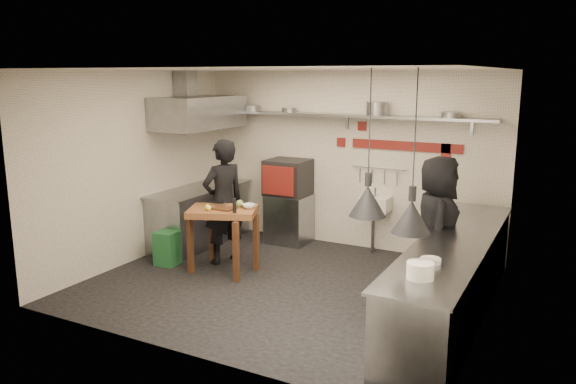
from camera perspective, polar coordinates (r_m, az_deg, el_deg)
The scene contains 47 objects.
floor at distance 7.52m, azimuth -0.29°, elevation -9.48°, with size 5.00×5.00×0.00m, color black.
ceiling at distance 7.01m, azimuth -0.31°, elevation 12.37°, with size 5.00×5.00×0.00m, color silver.
wall_back at distance 9.02m, azimuth 6.01°, elevation 3.26°, with size 5.00×0.04×2.80m, color silver.
wall_front at distance 5.42m, azimuth -10.83°, elevation -2.64°, with size 5.00×0.04×2.80m, color silver.
wall_left at distance 8.58m, azimuth -15.20°, elevation 2.48°, with size 0.04×4.20×2.80m, color silver.
wall_right at distance 6.38m, azimuth 19.94°, elevation -0.97°, with size 0.04×4.20×2.80m, color silver.
red_band_horiz at distance 8.66m, azimuth 11.86°, elevation 4.59°, with size 1.70×0.02×0.14m, color maroon.
red_band_vert at distance 8.58m, azimuth 15.57°, elevation 1.10°, with size 0.14×0.02×1.10m, color maroon.
red_tile_a at distance 8.84m, azimuth 7.55°, elevation 6.65°, with size 0.14×0.02×0.14m, color maroon.
red_tile_b at distance 9.00m, azimuth 5.40°, elevation 5.06°, with size 0.14×0.02×0.14m, color maroon.
back_shelf at distance 8.77m, azimuth 5.67°, elevation 7.76°, with size 4.60×0.34×0.04m, color slate.
shelf_bracket_left at distance 9.78m, azimuth -4.45°, elevation 7.61°, with size 0.04×0.06×0.24m, color slate.
shelf_bracket_mid at distance 8.92m, azimuth 6.02°, elevation 7.18°, with size 0.04×0.06×0.24m, color slate.
shelf_bracket_right at distance 8.40m, azimuth 18.21°, elevation 6.37°, with size 0.04×0.06×0.24m, color slate.
pan_far_left at distance 9.51m, azimuth -3.63°, elevation 8.50°, with size 0.28×0.28×0.09m, color slate.
pan_mid_left at distance 9.17m, azimuth 0.11°, elevation 8.34°, with size 0.24×0.24×0.07m, color slate.
stock_pot at distance 8.58m, azimuth 9.03°, elevation 8.39°, with size 0.33×0.33×0.20m, color slate.
pan_right at distance 8.29m, azimuth 16.23°, elevation 7.54°, with size 0.27×0.27×0.08m, color slate.
oven_stand at distance 9.29m, azimuth 0.11°, elevation -2.72°, with size 0.65×0.59×0.80m, color slate.
combi_oven at distance 9.18m, azimuth 0.04°, elevation 1.52°, with size 0.67×0.62×0.58m, color black.
oven_door at distance 8.87m, azimuth -1.01°, elevation 1.15°, with size 0.56×0.03×0.46m, color maroon.
oven_glass at distance 8.91m, azimuth -1.16°, elevation 1.19°, with size 0.34×0.02×0.34m, color black.
hand_sink at distance 8.78m, azimuth 8.81°, elevation -1.17°, with size 0.46×0.34×0.22m, color silver.
sink_tap at distance 8.74m, azimuth 8.85°, elevation -0.02°, with size 0.03×0.03×0.14m, color slate.
sink_drain at distance 8.85m, azimuth 8.64°, elevation -4.00°, with size 0.06×0.06×0.66m, color slate.
utensil_rail at distance 8.80m, azimuth 9.22°, elevation 2.44°, with size 0.02×0.02×0.90m, color slate.
counter_right at distance 6.69m, azimuth 16.37°, elevation -8.63°, with size 0.70×3.80×0.90m, color slate.
counter_right_top at distance 6.55m, azimuth 16.61°, elevation -4.81°, with size 0.76×3.90×0.03m, color slate.
plate_stack at distance 5.23m, azimuth 13.28°, elevation -7.77°, with size 0.24×0.24×0.15m, color silver.
small_bowl_right at distance 5.69m, azimuth 14.28°, elevation -6.78°, with size 0.20×0.20×0.05m, color silver.
counter_left at distance 9.34m, azimuth -8.94°, elevation -2.47°, with size 0.70×1.90×0.90m, color slate.
counter_left_top at distance 9.24m, azimuth -9.03°, elevation 0.33°, with size 0.76×2.00×0.03m, color slate.
extractor_hood at distance 9.05m, azimuth -9.03°, elevation 7.99°, with size 0.78×1.60×0.50m, color slate.
hood_duct at distance 9.18m, azimuth -10.38°, elevation 10.50°, with size 0.28×0.28×0.50m, color slate.
green_bin at distance 8.42m, azimuth -12.17°, elevation -5.59°, with size 0.30×0.30×0.50m, color #1F6130.
prep_table at distance 7.94m, azimuth -6.59°, elevation -4.88°, with size 0.92×0.64×0.92m, color brown, non-canonical shape.
cutting_board at distance 7.76m, azimuth -6.57°, elevation -1.67°, with size 0.31×0.22×0.03m, color #4A2A18.
pepper_mill at distance 7.52m, azimuth -5.46°, elevation -1.39°, with size 0.05×0.05×0.20m, color black.
lemon_a at distance 7.76m, azimuth -8.18°, elevation -1.51°, with size 0.08×0.08×0.08m, color yellow.
lemon_b at distance 7.69m, azimuth -8.07°, elevation -1.64°, with size 0.07×0.07×0.07m, color yellow.
veg_ball at distance 7.86m, azimuth -4.92°, elevation -1.18°, with size 0.10×0.10×0.10m, color #759845.
steel_tray at distance 8.04m, azimuth -7.11°, elevation -1.18°, with size 0.18×0.12×0.03m, color slate.
bowl at distance 7.79m, azimuth -4.00°, elevation -1.45°, with size 0.19×0.19×0.06m, color silver.
heat_lamp_near at distance 5.77m, azimuth 8.25°, elevation 4.85°, with size 0.38×0.38×1.51m, color black, non-canonical shape.
heat_lamp_far at distance 5.24m, azimuth 12.71°, elevation 3.94°, with size 0.37×0.37×1.52m, color black, non-canonical shape.
chef_left at distance 8.22m, azimuth -6.58°, elevation -1.01°, with size 0.67×0.44×1.84m, color black.
chef_right at distance 7.24m, azimuth 14.91°, elevation -3.38°, with size 0.86×0.56×1.77m, color black.
Camera 1 is at (3.30, -6.18, 2.74)m, focal length 35.00 mm.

